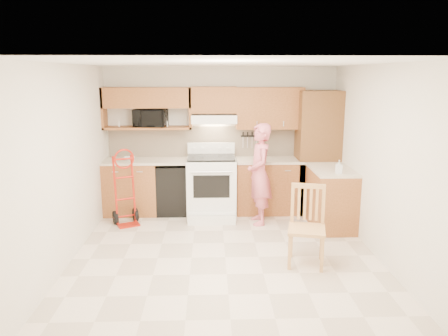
{
  "coord_description": "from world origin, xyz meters",
  "views": [
    {
      "loc": [
        -0.19,
        -5.39,
        2.38
      ],
      "look_at": [
        0.0,
        0.5,
        1.1
      ],
      "focal_mm": 35.07,
      "sensor_mm": 36.0,
      "label": 1
    }
  ],
  "objects_px": {
    "person": "(260,174)",
    "dining_chair": "(307,227)",
    "microwave": "(151,118)",
    "hand_truck": "(126,191)",
    "range": "(211,182)"
  },
  "relations": [
    {
      "from": "person",
      "to": "dining_chair",
      "type": "height_order",
      "value": "person"
    },
    {
      "from": "microwave",
      "to": "hand_truck",
      "type": "relative_size",
      "value": 0.49
    },
    {
      "from": "person",
      "to": "dining_chair",
      "type": "bearing_deg",
      "value": 9.48
    },
    {
      "from": "person",
      "to": "dining_chair",
      "type": "relative_size",
      "value": 1.61
    },
    {
      "from": "person",
      "to": "hand_truck",
      "type": "height_order",
      "value": "person"
    },
    {
      "from": "microwave",
      "to": "person",
      "type": "relative_size",
      "value": 0.34
    },
    {
      "from": "hand_truck",
      "to": "dining_chair",
      "type": "xyz_separation_m",
      "value": [
        2.55,
        -1.59,
        -0.05
      ]
    },
    {
      "from": "range",
      "to": "dining_chair",
      "type": "height_order",
      "value": "range"
    },
    {
      "from": "microwave",
      "to": "range",
      "type": "relative_size",
      "value": 0.45
    },
    {
      "from": "microwave",
      "to": "dining_chair",
      "type": "relative_size",
      "value": 0.54
    },
    {
      "from": "range",
      "to": "person",
      "type": "bearing_deg",
      "value": -26.33
    },
    {
      "from": "hand_truck",
      "to": "range",
      "type": "bearing_deg",
      "value": -9.36
    },
    {
      "from": "range",
      "to": "hand_truck",
      "type": "relative_size",
      "value": 1.08
    },
    {
      "from": "person",
      "to": "dining_chair",
      "type": "distance_m",
      "value": 1.68
    },
    {
      "from": "range",
      "to": "dining_chair",
      "type": "distance_m",
      "value": 2.3
    }
  ]
}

